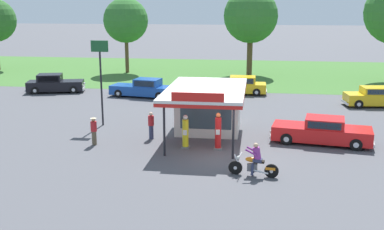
{
  "coord_description": "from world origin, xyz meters",
  "views": [
    {
      "loc": [
        1.67,
        -22.72,
        7.68
      ],
      "look_at": [
        -1.92,
        3.16,
        1.4
      ],
      "focal_mm": 43.67,
      "sensor_mm": 36.0,
      "label": 1
    }
  ],
  "objects_px": {
    "motorcycle_with_rider": "(254,162)",
    "parked_car_back_row_centre": "(376,97)",
    "featured_classic_sedan": "(322,131)",
    "bystander_strolling_foreground": "(94,131)",
    "roadside_pole_sign": "(101,69)",
    "bystander_standing_back_lot": "(151,125)",
    "parked_car_back_row_far_right": "(238,86)",
    "gas_pump_offside": "(218,133)",
    "parked_car_second_row_spare": "(55,84)",
    "gas_pump_nearside": "(185,133)",
    "parked_car_back_row_centre_left": "(144,89)"
  },
  "relations": [
    {
      "from": "parked_car_second_row_spare",
      "to": "bystander_strolling_foreground",
      "type": "distance_m",
      "value": 17.14
    },
    {
      "from": "motorcycle_with_rider",
      "to": "bystander_standing_back_lot",
      "type": "distance_m",
      "value": 7.93
    },
    {
      "from": "featured_classic_sedan",
      "to": "parked_car_back_row_centre",
      "type": "xyz_separation_m",
      "value": [
        5.36,
        10.47,
        0.01
      ]
    },
    {
      "from": "bystander_standing_back_lot",
      "to": "gas_pump_nearside",
      "type": "bearing_deg",
      "value": -33.31
    },
    {
      "from": "parked_car_back_row_centre",
      "to": "parked_car_back_row_centre_left",
      "type": "bearing_deg",
      "value": 176.39
    },
    {
      "from": "parked_car_back_row_centre_left",
      "to": "parked_car_back_row_centre",
      "type": "bearing_deg",
      "value": -3.61
    },
    {
      "from": "bystander_strolling_foreground",
      "to": "gas_pump_nearside",
      "type": "bearing_deg",
      "value": 1.13
    },
    {
      "from": "bystander_standing_back_lot",
      "to": "bystander_strolling_foreground",
      "type": "bearing_deg",
      "value": -151.46
    },
    {
      "from": "parked_car_second_row_spare",
      "to": "roadside_pole_sign",
      "type": "height_order",
      "value": "roadside_pole_sign"
    },
    {
      "from": "featured_classic_sedan",
      "to": "roadside_pole_sign",
      "type": "xyz_separation_m",
      "value": [
        -13.46,
        2.16,
        2.97
      ]
    },
    {
      "from": "motorcycle_with_rider",
      "to": "parked_car_second_row_spare",
      "type": "height_order",
      "value": "parked_car_second_row_spare"
    },
    {
      "from": "featured_classic_sedan",
      "to": "roadside_pole_sign",
      "type": "height_order",
      "value": "roadside_pole_sign"
    },
    {
      "from": "featured_classic_sedan",
      "to": "parked_car_back_row_far_right",
      "type": "height_order",
      "value": "parked_car_back_row_far_right"
    },
    {
      "from": "bystander_strolling_foreground",
      "to": "gas_pump_offside",
      "type": "bearing_deg",
      "value": 0.84
    },
    {
      "from": "parked_car_back_row_centre",
      "to": "parked_car_second_row_spare",
      "type": "height_order",
      "value": "parked_car_second_row_spare"
    },
    {
      "from": "bystander_strolling_foreground",
      "to": "parked_car_second_row_spare",
      "type": "bearing_deg",
      "value": 120.94
    },
    {
      "from": "motorcycle_with_rider",
      "to": "parked_car_back_row_centre",
      "type": "height_order",
      "value": "motorcycle_with_rider"
    },
    {
      "from": "parked_car_back_row_centre",
      "to": "bystander_strolling_foreground",
      "type": "xyz_separation_m",
      "value": [
        -17.91,
        -12.53,
        0.13
      ]
    },
    {
      "from": "gas_pump_nearside",
      "to": "bystander_strolling_foreground",
      "type": "distance_m",
      "value": 5.11
    },
    {
      "from": "gas_pump_nearside",
      "to": "bystander_standing_back_lot",
      "type": "height_order",
      "value": "gas_pump_nearside"
    },
    {
      "from": "parked_car_back_row_centre_left",
      "to": "roadside_pole_sign",
      "type": "relative_size",
      "value": 1.06
    },
    {
      "from": "parked_car_back_row_centre",
      "to": "parked_car_second_row_spare",
      "type": "distance_m",
      "value": 26.82
    },
    {
      "from": "parked_car_back_row_far_right",
      "to": "bystander_standing_back_lot",
      "type": "height_order",
      "value": "bystander_standing_back_lot"
    },
    {
      "from": "parked_car_back_row_far_right",
      "to": "motorcycle_with_rider",
      "type": "bearing_deg",
      "value": -85.51
    },
    {
      "from": "featured_classic_sedan",
      "to": "parked_car_back_row_far_right",
      "type": "bearing_deg",
      "value": 110.49
    },
    {
      "from": "gas_pump_nearside",
      "to": "parked_car_second_row_spare",
      "type": "distance_m",
      "value": 20.18
    },
    {
      "from": "parked_car_back_row_far_right",
      "to": "gas_pump_offside",
      "type": "bearing_deg",
      "value": -91.47
    },
    {
      "from": "gas_pump_offside",
      "to": "bystander_standing_back_lot",
      "type": "bearing_deg",
      "value": 159.87
    },
    {
      "from": "gas_pump_nearside",
      "to": "parked_car_second_row_spare",
      "type": "bearing_deg",
      "value": 133.65
    },
    {
      "from": "gas_pump_offside",
      "to": "parked_car_back_row_far_right",
      "type": "height_order",
      "value": "gas_pump_offside"
    },
    {
      "from": "motorcycle_with_rider",
      "to": "roadside_pole_sign",
      "type": "relative_size",
      "value": 0.42
    },
    {
      "from": "featured_classic_sedan",
      "to": "bystander_strolling_foreground",
      "type": "bearing_deg",
      "value": -170.68
    },
    {
      "from": "gas_pump_nearside",
      "to": "motorcycle_with_rider",
      "type": "height_order",
      "value": "gas_pump_nearside"
    },
    {
      "from": "bystander_standing_back_lot",
      "to": "roadside_pole_sign",
      "type": "bearing_deg",
      "value": 145.02
    },
    {
      "from": "gas_pump_offside",
      "to": "parked_car_back_row_centre",
      "type": "distance_m",
      "value": 16.62
    },
    {
      "from": "parked_car_back_row_centre",
      "to": "parked_car_second_row_spare",
      "type": "bearing_deg",
      "value": 175.36
    },
    {
      "from": "roadside_pole_sign",
      "to": "gas_pump_nearside",
      "type": "bearing_deg",
      "value": -34.37
    },
    {
      "from": "gas_pump_offside",
      "to": "bystander_strolling_foreground",
      "type": "bearing_deg",
      "value": -179.16
    },
    {
      "from": "parked_car_second_row_spare",
      "to": "bystander_strolling_foreground",
      "type": "relative_size",
      "value": 3.4
    },
    {
      "from": "gas_pump_offside",
      "to": "featured_classic_sedan",
      "type": "xyz_separation_m",
      "value": [
        5.67,
        1.96,
        -0.25
      ]
    },
    {
      "from": "gas_pump_nearside",
      "to": "parked_car_back_row_far_right",
      "type": "bearing_deg",
      "value": 82.25
    },
    {
      "from": "motorcycle_with_rider",
      "to": "featured_classic_sedan",
      "type": "xyz_separation_m",
      "value": [
        3.7,
        5.72,
        0.02
      ]
    },
    {
      "from": "gas_pump_nearside",
      "to": "featured_classic_sedan",
      "type": "relative_size",
      "value": 0.32
    },
    {
      "from": "gas_pump_nearside",
      "to": "parked_car_back_row_centre_left",
      "type": "height_order",
      "value": "gas_pump_nearside"
    },
    {
      "from": "motorcycle_with_rider",
      "to": "parked_car_back_row_centre",
      "type": "relative_size",
      "value": 0.46
    },
    {
      "from": "featured_classic_sedan",
      "to": "bystander_strolling_foreground",
      "type": "relative_size",
      "value": 3.75
    },
    {
      "from": "gas_pump_nearside",
      "to": "parked_car_back_row_centre",
      "type": "bearing_deg",
      "value": 44.17
    },
    {
      "from": "gas_pump_offside",
      "to": "bystander_strolling_foreground",
      "type": "xyz_separation_m",
      "value": [
        -6.88,
        -0.1,
        -0.11
      ]
    },
    {
      "from": "featured_classic_sedan",
      "to": "parked_car_back_row_far_right",
      "type": "distance_m",
      "value": 15.02
    },
    {
      "from": "gas_pump_nearside",
      "to": "gas_pump_offside",
      "type": "bearing_deg",
      "value": 0.0
    }
  ]
}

